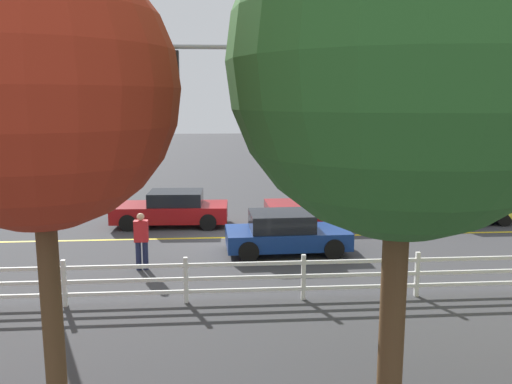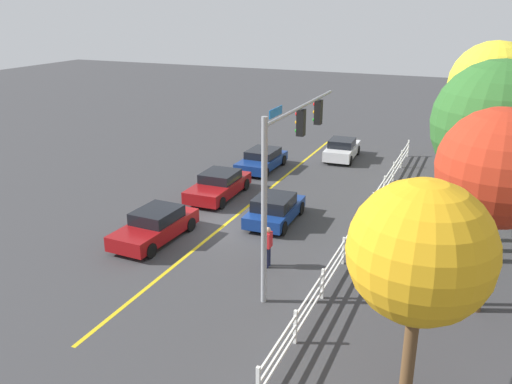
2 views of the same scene
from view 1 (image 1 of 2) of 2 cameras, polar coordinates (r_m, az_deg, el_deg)
ground_plane at (r=19.13m, az=-2.55°, el=-4.93°), size 120.00×120.00×0.00m
lane_center_stripe at (r=19.66m, az=9.21°, el=-4.63°), size 28.00×0.16×0.01m
signal_assembly at (r=14.38m, az=-13.77°, el=8.92°), size 7.59×0.38×6.68m
car_1 at (r=23.01m, az=21.15°, el=-1.47°), size 4.31×2.01×1.25m
car_2 at (r=17.15m, az=3.19°, el=-4.43°), size 3.98×2.03×1.34m
car_3 at (r=21.05m, az=-9.07°, el=-1.82°), size 4.53×2.07×1.37m
car_4 at (r=21.41m, az=7.42°, el=-1.62°), size 4.64×2.12×1.34m
pedestrian at (r=15.71m, az=-12.27°, el=-4.96°), size 0.41×0.27×1.69m
white_rail_fence at (r=13.57m, az=11.24°, el=-8.74°), size 26.10×0.10×1.15m
tree_1 at (r=7.90m, az=15.70°, el=13.23°), size 5.03×5.03×7.94m
tree_2 at (r=7.68m, az=-22.63°, el=10.17°), size 3.81×3.81×6.96m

